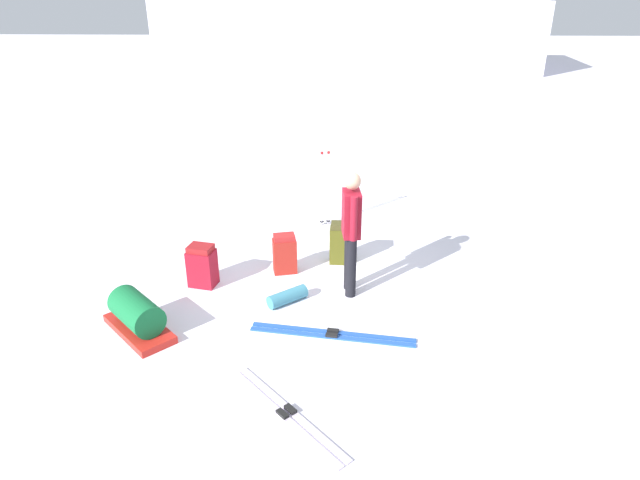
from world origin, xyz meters
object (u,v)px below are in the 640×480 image
Objects in this scene: ski_pair_far at (332,334)px; sleeping_mat_rolled at (287,297)px; skier_standing at (351,228)px; backpack_small_spare at (285,254)px; ski_poles_planted_near at (325,185)px; backpack_bright at (340,243)px; backpack_large_dark at (202,266)px; gear_sled at (137,316)px; ski_pair_near at (287,413)px.

sleeping_mat_rolled reaches higher than ski_pair_far.
sleeping_mat_rolled is at bearing -159.40° from skier_standing.
ski_poles_planted_near is at bearing 72.60° from backpack_small_spare.
ski_poles_planted_near is (-0.15, 3.33, 0.72)m from ski_pair_far.
backpack_bright is 1.07× the size of backpack_small_spare.
skier_standing is 1.23m from sleeping_mat_rolled.
ski_pair_far is (-0.23, -1.04, -0.94)m from skier_standing.
ski_pair_far is at bearing -66.14° from backpack_small_spare.
backpack_small_spare is at bearing 20.18° from backpack_large_dark.
ski_poles_planted_near is at bearing 56.73° from gear_sled.
backpack_bright is at bearing -79.90° from ski_poles_planted_near.
ski_pair_far is at bearing -92.95° from backpack_bright.
ski_pair_far is 2.17m from backpack_large_dark.
skier_standing is 1.60× the size of gear_sled.
sleeping_mat_rolled is (1.21, -0.44, -0.20)m from backpack_large_dark.
gear_sled is at bearing -157.44° from sleeping_mat_rolled.
ski_poles_planted_near is at bearing 86.49° from ski_pair_near.
backpack_small_spare reaches higher than ski_pair_far.
backpack_large_dark is at bearing -158.49° from backpack_bright.
gear_sled is (-2.33, 0.01, 0.21)m from ski_pair_far.
backpack_bright is (0.54, 3.27, 0.30)m from ski_pair_near.
backpack_bright is at bearing 23.31° from backpack_small_spare.
ski_poles_planted_near is at bearing 52.51° from backpack_large_dark.
sleeping_mat_rolled is at bearing -120.16° from backpack_bright.
backpack_bright is (1.90, 0.75, 0.02)m from backpack_large_dark.
gear_sled is at bearing -136.07° from backpack_small_spare.
skier_standing is at bearing 20.60° from sleeping_mat_rolled.
backpack_large_dark is at bearing 118.50° from ski_pair_near.
backpack_small_spare is at bearing 113.86° from ski_pair_far.
backpack_small_spare reaches higher than gear_sled.
backpack_bright reaches higher than sleeping_mat_rolled.
ski_pair_near is at bearing -108.06° from ski_pair_far.
backpack_small_spare is (-0.80, -0.34, -0.02)m from backpack_bright.
ski_pair_far is 1.75m from backpack_small_spare.
ski_pair_near is at bearing -99.33° from backpack_bright.
backpack_large_dark is 0.95× the size of backpack_bright.
skier_standing is at bearing -3.80° from backpack_large_dark.
skier_standing reaches higher than backpack_bright.
backpack_large_dark is at bearing 159.83° from sleeping_mat_rolled.
backpack_bright is at bearing 38.25° from gear_sled.
skier_standing reaches higher than backpack_small_spare.
sleeping_mat_rolled is at bearing 22.56° from gear_sled.
backpack_small_spare is at bearing -156.69° from backpack_bright.
backpack_large_dark is 1.10× the size of sleeping_mat_rolled.
backpack_bright is (-0.13, 0.88, -0.64)m from skier_standing.
ski_pair_far is 2.34m from gear_sled.
sleeping_mat_rolled is (-0.44, -2.60, -0.64)m from ski_poles_planted_near.
ski_poles_planted_near reaches higher than backpack_large_dark.
backpack_small_spare is (1.10, 0.41, -0.00)m from backpack_large_dark.
sleeping_mat_rolled is (-0.16, 2.07, 0.08)m from ski_pair_near.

